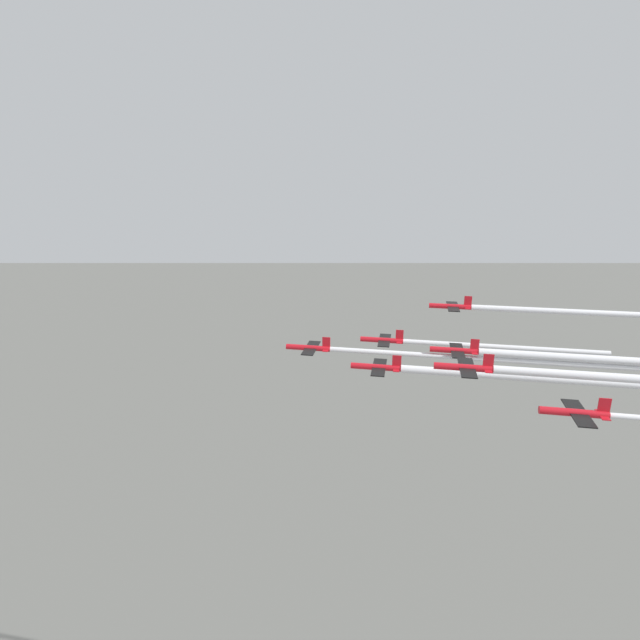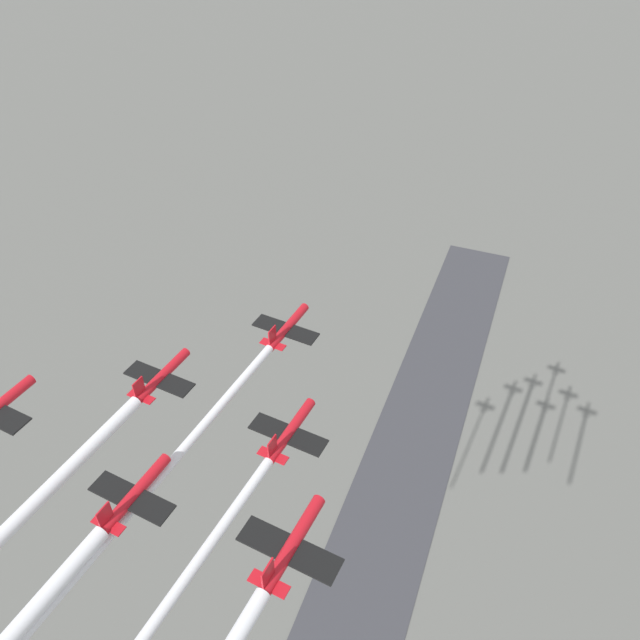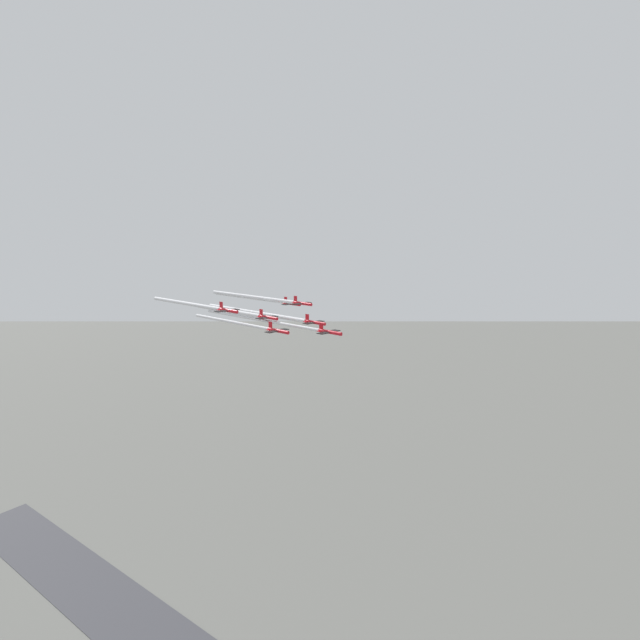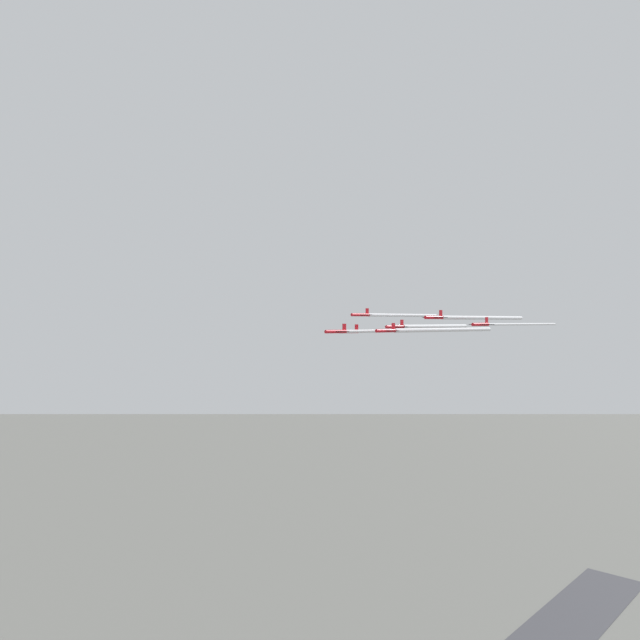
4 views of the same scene
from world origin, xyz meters
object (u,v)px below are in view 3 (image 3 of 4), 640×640
(jet_3, at_px, (302,303))
(jet_4, at_px, (268,317))
(jet_1, at_px, (314,322))
(jet_5, at_px, (228,310))
(jet_6, at_px, (291,304))
(jet_0, at_px, (329,332))
(jet_2, at_px, (278,331))

(jet_3, relative_size, jet_4, 1.00)
(jet_1, distance_m, jet_4, 14.65)
(jet_3, distance_m, jet_5, 29.65)
(jet_5, distance_m, jet_6, 39.24)
(jet_1, bearing_deg, jet_3, -120.47)
(jet_0, bearing_deg, jet_1, -120.47)
(jet_1, xyz_separation_m, jet_5, (21.36, -14.02, 4.80))
(jet_1, distance_m, jet_6, 29.27)
(jet_1, distance_m, jet_2, 14.82)
(jet_2, height_order, jet_3, jet_3)
(jet_3, bearing_deg, jet_5, -0.00)
(jet_4, height_order, jet_5, jet_5)
(jet_0, height_order, jet_4, jet_4)
(jet_2, bearing_deg, jet_5, -59.53)
(jet_2, xyz_separation_m, jet_4, (-8.21, -12.08, 1.45))
(jet_1, bearing_deg, jet_4, -59.53)
(jet_1, relative_size, jet_2, 1.00)
(jet_0, bearing_deg, jet_2, -59.53)
(jet_5, bearing_deg, jet_2, 120.47)
(jet_4, relative_size, jet_6, 1.00)
(jet_1, bearing_deg, jet_2, 0.00)
(jet_1, xyz_separation_m, jet_3, (-8.21, -12.08, 3.81))
(jet_0, bearing_deg, jet_6, -120.47)
(jet_2, bearing_deg, jet_4, -120.47)
(jet_0, distance_m, jet_5, 29.64)
(jet_6, bearing_deg, jet_3, 59.53)
(jet_4, xyz_separation_m, jet_5, (14.78, -0.97, 3.79))
(jet_5, bearing_deg, jet_4, 180.00)
(jet_2, distance_m, jet_4, 14.68)
(jet_3, height_order, jet_4, jet_3)
(jet_1, distance_m, jet_3, 15.10)
(jet_6, bearing_deg, jet_2, 40.36)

